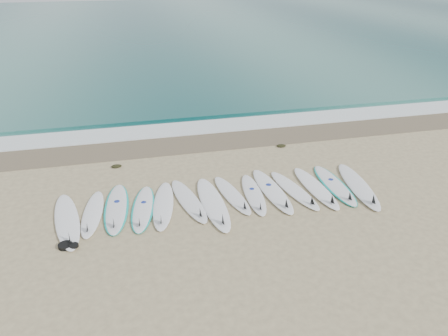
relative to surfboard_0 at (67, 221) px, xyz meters
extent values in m
plane|color=tan|center=(3.92, 0.22, -0.06)|extent=(120.00, 120.00, 0.00)
cube|color=#23605B|center=(3.92, 32.72, -0.05)|extent=(120.00, 55.00, 0.03)
cube|color=brown|center=(3.92, 4.32, -0.06)|extent=(120.00, 1.80, 0.01)
cube|color=silver|center=(3.92, 5.72, -0.04)|extent=(120.00, 1.40, 0.04)
cube|color=#23605B|center=(3.92, 7.22, -0.01)|extent=(120.00, 1.00, 0.10)
ellipsoid|color=white|center=(-0.01, 0.08, -0.01)|extent=(0.98, 2.81, 0.09)
cone|color=black|center=(0.14, -0.91, 0.15)|extent=(0.27, 0.33, 0.29)
ellipsoid|color=white|center=(0.60, 0.28, -0.02)|extent=(0.72, 2.33, 0.07)
cone|color=black|center=(0.51, -0.55, 0.11)|extent=(0.22, 0.26, 0.24)
ellipsoid|color=white|center=(1.19, 0.41, -0.02)|extent=(0.72, 2.59, 0.08)
ellipsoid|color=#0EB5AA|center=(1.19, 0.41, -0.02)|extent=(0.81, 2.62, 0.06)
cone|color=black|center=(1.12, -0.52, 0.13)|extent=(0.24, 0.29, 0.27)
cylinder|color=navy|center=(1.20, 0.66, 0.03)|extent=(0.16, 0.16, 0.01)
ellipsoid|color=white|center=(1.85, 0.24, -0.02)|extent=(0.85, 2.39, 0.08)
ellipsoid|color=#0EB5AA|center=(1.85, 0.24, -0.03)|extent=(0.94, 2.42, 0.05)
cone|color=black|center=(1.71, -0.60, 0.12)|extent=(0.24, 0.28, 0.25)
cylinder|color=navy|center=(1.89, 0.46, 0.02)|extent=(0.15, 0.15, 0.01)
ellipsoid|color=white|center=(2.38, 0.27, -0.02)|extent=(0.93, 2.56, 0.08)
cone|color=black|center=(2.23, -0.63, 0.13)|extent=(0.25, 0.30, 0.27)
ellipsoid|color=white|center=(3.06, 0.35, -0.02)|extent=(0.93, 2.54, 0.08)
cone|color=black|center=(3.21, -0.54, 0.13)|extent=(0.25, 0.30, 0.27)
ellipsoid|color=white|center=(3.66, 0.05, -0.01)|extent=(0.65, 2.89, 0.09)
cone|color=black|center=(3.67, -1.01, 0.16)|extent=(0.25, 0.31, 0.31)
ellipsoid|color=white|center=(4.26, 0.38, -0.02)|extent=(0.81, 2.34, 0.07)
cone|color=black|center=(4.38, -0.45, 0.11)|extent=(0.23, 0.27, 0.24)
ellipsoid|color=white|center=(4.84, 0.27, -0.02)|extent=(0.69, 2.37, 0.08)
cone|color=black|center=(4.77, -0.58, 0.12)|extent=(0.22, 0.27, 0.25)
cylinder|color=navy|center=(4.86, 0.50, 0.02)|extent=(0.15, 0.15, 0.01)
ellipsoid|color=white|center=(5.40, 0.34, -0.01)|extent=(0.68, 2.71, 0.09)
cone|color=black|center=(5.44, -0.64, 0.14)|extent=(0.24, 0.30, 0.29)
cylinder|color=navy|center=(5.38, 0.60, 0.03)|extent=(0.16, 0.16, 0.01)
ellipsoid|color=white|center=(6.00, 0.23, -0.02)|extent=(0.91, 2.48, 0.08)
cone|color=black|center=(6.15, -0.65, 0.12)|extent=(0.25, 0.29, 0.26)
ellipsoid|color=white|center=(6.64, 0.22, -0.02)|extent=(0.64, 2.61, 0.08)
cone|color=black|center=(6.68, -0.73, 0.13)|extent=(0.23, 0.28, 0.28)
ellipsoid|color=white|center=(7.24, 0.25, -0.02)|extent=(0.58, 2.53, 0.08)
ellipsoid|color=#0EB5AA|center=(7.24, 0.25, -0.02)|extent=(0.67, 2.55, 0.06)
cone|color=black|center=(7.21, -0.67, 0.13)|extent=(0.22, 0.27, 0.27)
cylinder|color=navy|center=(7.24, 0.49, 0.02)|extent=(0.15, 0.15, 0.01)
ellipsoid|color=white|center=(7.86, 0.03, -0.01)|extent=(0.98, 2.89, 0.09)
cone|color=black|center=(7.71, -1.00, 0.15)|extent=(0.28, 0.33, 0.30)
ellipsoid|color=black|center=(1.23, 2.97, -0.03)|extent=(0.32, 0.25, 0.06)
ellipsoid|color=black|center=(6.76, 3.29, -0.03)|extent=(0.32, 0.25, 0.06)
cylinder|color=black|center=(0.04, -1.00, -0.02)|extent=(0.32, 0.32, 0.08)
cylinder|color=black|center=(0.24, -1.10, 0.02)|extent=(0.20, 0.20, 0.06)
camera|label=1|loc=(1.62, -9.65, 5.84)|focal=35.00mm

